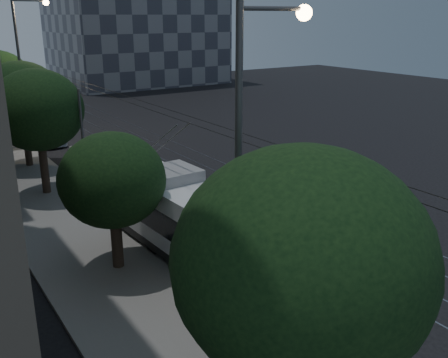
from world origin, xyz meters
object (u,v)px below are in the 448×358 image
Objects in this scene: car_white_a at (87,154)px; streetlamp_far at (25,59)px; car_white_d at (35,118)px; trolleybus at (206,232)px; pickup_silver at (113,164)px; streetlamp_near at (251,149)px; car_white_b at (45,134)px; car_white_c at (49,126)px.

streetlamp_far reaches higher than car_white_a.
trolleybus is at bearing -103.23° from car_white_d.
pickup_silver is 0.61× the size of streetlamp_near.
streetlamp_near is (-1.53, -28.96, 5.37)m from car_white_b.
car_white_c is (1.15, 3.01, -0.04)m from car_white_b.
car_white_b is at bearing 110.45° from pickup_silver.
streetlamp_far is (-2.07, -3.61, 5.87)m from car_white_c.
trolleybus is 2.26× the size of car_white_b.
car_white_c is at bearing 104.62° from pickup_silver.
trolleybus is at bearing -109.15° from car_white_c.
car_white_b is at bearing 33.15° from streetlamp_far.
pickup_silver reaches higher than car_white_d.
streetlamp_far is at bearing 88.55° from trolleybus.
trolleybus is 24.36m from streetlamp_far.
trolleybus is 1.16× the size of streetlamp_near.
pickup_silver is 1.20× the size of car_white_b.
car_white_b is at bearing -127.17° from car_white_c.
streetlamp_far is at bearing 88.77° from streetlamp_near.
pickup_silver is 1.68× the size of car_white_a.
car_white_a is (1.07, 17.17, -0.98)m from trolleybus.
car_white_c is (1.40, 27.44, -0.90)m from trolleybus.
car_white_b is 29.50m from streetlamp_near.
streetlamp_near is at bearing -84.01° from pickup_silver.
car_white_c is at bearing 84.90° from car_white_a.
car_white_b is at bearing 86.35° from trolleybus.
car_white_a is 7.31m from car_white_b.
pickup_silver is at bearing -100.73° from car_white_d.
streetlamp_far is (-0.67, 23.83, 4.97)m from trolleybus.
car_white_d is at bearing 79.68° from car_white_b.
car_white_a is at bearing -85.31° from car_white_b.
car_white_b is 0.47× the size of streetlamp_far.
car_white_b is 1.41× the size of car_white_d.
trolleybus is 32.14m from car_white_d.
car_white_c is at bearing 85.20° from streetlamp_near.
car_white_d is (1.40, 32.09, -0.98)m from trolleybus.
streetlamp_far reaches higher than car_white_d.
car_white_a is 0.71× the size of car_white_b.
streetlamp_far is (-0.92, -0.60, 5.83)m from car_white_b.
streetlamp_far is (0.61, 28.36, 0.46)m from streetlamp_near.
pickup_silver is at bearing -85.96° from car_white_b.
streetlamp_near is at bearing -108.90° from trolleybus.
streetlamp_near is (-2.68, -17.68, 5.26)m from pickup_silver.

